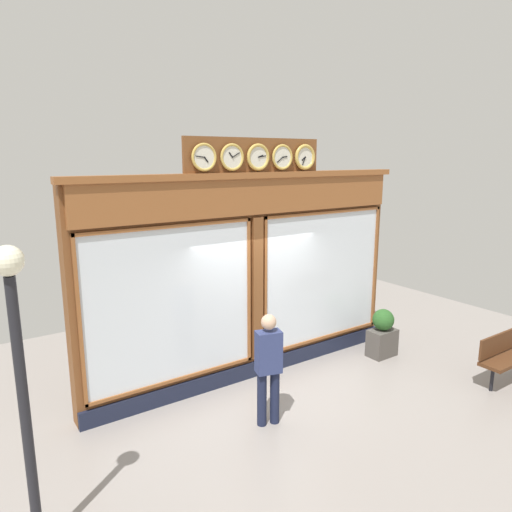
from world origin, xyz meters
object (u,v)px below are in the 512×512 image
object	(u,v)px
pedestrian	(268,365)
planter_box	(382,343)
street_bench	(508,353)
street_lamp	(18,355)

from	to	relation	value
pedestrian	planter_box	size ratio (longest dim) A/B	3.02
pedestrian	street_bench	xyz separation A→B (m)	(-4.23, 1.27, -0.41)
pedestrian	planter_box	world-z (taller)	pedestrian
planter_box	street_bench	bearing A→B (deg)	116.26
street_lamp	street_bench	distance (m)	7.65
street_lamp	planter_box	world-z (taller)	street_lamp
pedestrian	street_bench	distance (m)	4.43
pedestrian	street_lamp	size ratio (longest dim) A/B	0.54
planter_box	street_lamp	bearing A→B (deg)	10.70
street_lamp	planter_box	bearing A→B (deg)	-169.30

